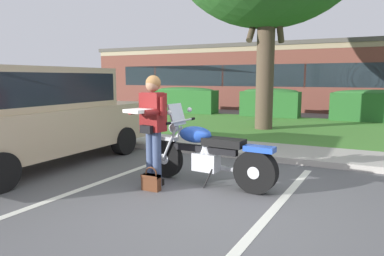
# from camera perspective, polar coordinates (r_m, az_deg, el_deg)

# --- Properties ---
(ground_plane) EXTENTS (140.00, 140.00, 0.00)m
(ground_plane) POSITION_cam_1_polar(r_m,az_deg,el_deg) (4.76, 2.58, -12.36)
(ground_plane) COLOR #565659
(curb_strip) EXTENTS (60.00, 0.20, 0.12)m
(curb_strip) POSITION_cam_1_polar(r_m,az_deg,el_deg) (7.32, 11.49, -4.71)
(curb_strip) COLOR #ADA89E
(curb_strip) RESTS_ON ground
(concrete_walk) EXTENTS (60.00, 1.50, 0.08)m
(concrete_walk) POSITION_cam_1_polar(r_m,az_deg,el_deg) (8.13, 13.01, -3.61)
(concrete_walk) COLOR #ADA89E
(concrete_walk) RESTS_ON ground
(grass_lawn) EXTENTS (60.00, 6.31, 0.06)m
(grass_lawn) POSITION_cam_1_polar(r_m,az_deg,el_deg) (11.92, 17.31, -0.13)
(grass_lawn) COLOR #478433
(grass_lawn) RESTS_ON ground
(stall_stripe_0) EXTENTS (0.36, 4.40, 0.01)m
(stall_stripe_0) POSITION_cam_1_polar(r_m,az_deg,el_deg) (5.92, -14.45, -8.42)
(stall_stripe_0) COLOR silver
(stall_stripe_0) RESTS_ON ground
(stall_stripe_1) EXTENTS (0.36, 4.40, 0.01)m
(stall_stripe_1) POSITION_cam_1_polar(r_m,az_deg,el_deg) (4.70, 13.06, -12.80)
(stall_stripe_1) COLOR silver
(stall_stripe_1) RESTS_ON ground
(motorcycle) EXTENTS (2.24, 0.82, 1.26)m
(motorcycle) POSITION_cam_1_polar(r_m,az_deg,el_deg) (5.46, 3.26, -4.31)
(motorcycle) COLOR black
(motorcycle) RESTS_ON ground
(rider_person) EXTENTS (0.53, 0.63, 1.70)m
(rider_person) POSITION_cam_1_polar(r_m,az_deg,el_deg) (5.38, -6.49, 1.06)
(rider_person) COLOR black
(rider_person) RESTS_ON ground
(handbag) EXTENTS (0.28, 0.13, 0.36)m
(handbag) POSITION_cam_1_polar(r_m,az_deg,el_deg) (5.32, -6.64, -8.51)
(handbag) COLOR #562D19
(handbag) RESTS_ON ground
(parked_suv_adjacent) EXTENTS (2.08, 4.87, 1.86)m
(parked_suv_adjacent) POSITION_cam_1_polar(r_m,az_deg,el_deg) (7.32, -24.03, 1.87)
(parked_suv_adjacent) COLOR tan
(parked_suv_adjacent) RESTS_ON ground
(hedge_left) EXTENTS (3.05, 0.90, 1.24)m
(hedge_left) POSITION_cam_1_polar(r_m,az_deg,el_deg) (16.56, -1.15, 4.62)
(hedge_left) COLOR #286028
(hedge_left) RESTS_ON ground
(hedge_center_left) EXTENTS (2.41, 0.90, 1.24)m
(hedge_center_left) POSITION_cam_1_polar(r_m,az_deg,el_deg) (15.15, 12.56, 4.10)
(hedge_center_left) COLOR #286028
(hedge_center_left) RESTS_ON ground
(hedge_center_right) EXTENTS (3.32, 0.90, 1.24)m
(hedge_center_right) POSITION_cam_1_polar(r_m,az_deg,el_deg) (14.74, 27.97, 3.24)
(hedge_center_right) COLOR #286028
(hedge_center_right) RESTS_ON ground
(brick_building) EXTENTS (24.80, 8.85, 3.45)m
(brick_building) POSITION_cam_1_polar(r_m,az_deg,el_deg) (21.99, 19.52, 7.83)
(brick_building) COLOR brown
(brick_building) RESTS_ON ground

